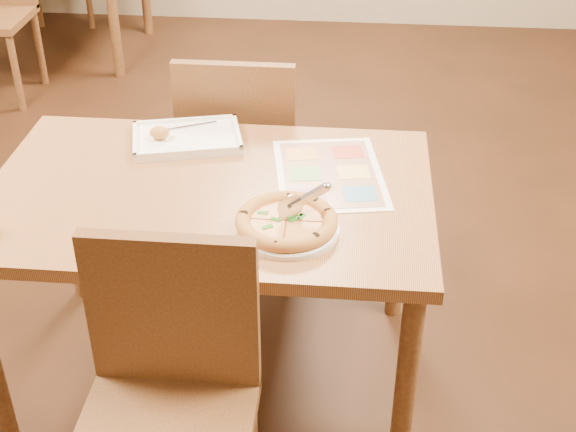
# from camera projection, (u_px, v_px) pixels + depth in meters

# --- Properties ---
(dining_table) EXTENTS (1.30, 0.85, 0.72)m
(dining_table) POSITION_uv_depth(u_px,v_px,m) (210.00, 213.00, 2.38)
(dining_table) COLOR #A76F42
(dining_table) RESTS_ON ground
(chair_near) EXTENTS (0.42, 0.42, 0.47)m
(chair_near) POSITION_uv_depth(u_px,v_px,m) (168.00, 373.00, 1.91)
(chair_near) COLOR brown
(chair_near) RESTS_ON ground
(chair_far) EXTENTS (0.42, 0.42, 0.47)m
(chair_far) POSITION_uv_depth(u_px,v_px,m) (240.00, 140.00, 2.92)
(chair_far) COLOR brown
(chair_far) RESTS_ON ground
(plate) EXTENTS (0.29, 0.29, 0.01)m
(plate) POSITION_uv_depth(u_px,v_px,m) (288.00, 229.00, 2.14)
(plate) COLOR white
(plate) RESTS_ON dining_table
(pizza) EXTENTS (0.28, 0.28, 0.04)m
(pizza) POSITION_uv_depth(u_px,v_px,m) (286.00, 221.00, 2.14)
(pizza) COLOR #C67D43
(pizza) RESTS_ON plate
(pizza_cutter) EXTENTS (0.13, 0.08, 0.09)m
(pizza_cutter) POSITION_uv_depth(u_px,v_px,m) (303.00, 200.00, 2.12)
(pizza_cutter) COLOR silver
(pizza_cutter) RESTS_ON pizza
(appetizer_tray) EXTENTS (0.39, 0.31, 0.06)m
(appetizer_tray) POSITION_uv_depth(u_px,v_px,m) (185.00, 139.00, 2.57)
(appetizer_tray) COLOR white
(appetizer_tray) RESTS_ON dining_table
(menu) EXTENTS (0.38, 0.49, 0.00)m
(menu) POSITION_uv_depth(u_px,v_px,m) (329.00, 173.00, 2.40)
(menu) COLOR white
(menu) RESTS_ON dining_table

